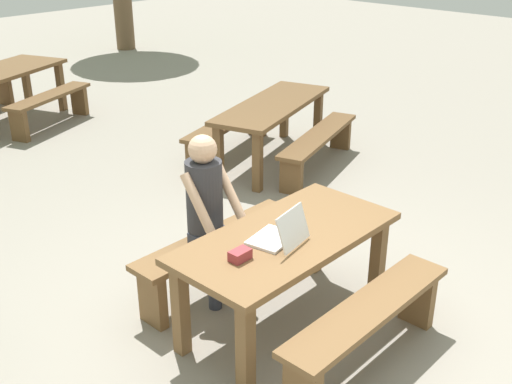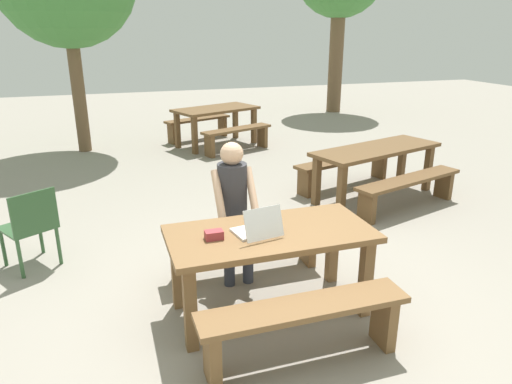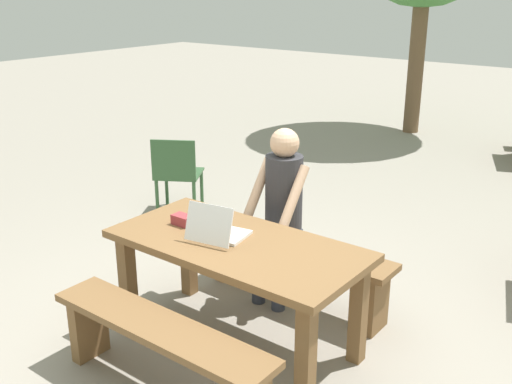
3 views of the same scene
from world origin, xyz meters
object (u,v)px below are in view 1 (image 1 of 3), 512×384
(picnic_table_front, at_px, (287,249))
(person_seated, at_px, (208,207))
(picnic_table_mid, at_px, (6,77))
(small_pouch, at_px, (240,255))
(laptop, at_px, (280,234))
(picnic_table_rear, at_px, (273,112))

(picnic_table_front, xyz_separation_m, person_seated, (-0.12, 0.65, 0.15))
(picnic_table_mid, bearing_deg, small_pouch, -124.88)
(laptop, height_order, picnic_table_rear, laptop)
(picnic_table_front, height_order, person_seated, person_seated)
(laptop, relative_size, person_seated, 0.29)
(small_pouch, xyz_separation_m, person_seated, (0.34, 0.65, -0.00))
(picnic_table_front, height_order, picnic_table_mid, picnic_table_mid)
(laptop, bearing_deg, small_pouch, -16.66)
(laptop, xyz_separation_m, picnic_table_mid, (1.10, 5.97, -0.15))
(picnic_table_front, xyz_separation_m, picnic_table_rear, (2.34, 2.21, -0.01))
(picnic_table_front, bearing_deg, person_seated, 100.79)
(person_seated, height_order, picnic_table_mid, person_seated)
(picnic_table_rear, bearing_deg, picnic_table_mid, 93.63)
(person_seated, height_order, picnic_table_rear, person_seated)
(small_pouch, relative_size, picnic_table_mid, 0.08)
(picnic_table_rear, bearing_deg, person_seated, -164.19)
(picnic_table_front, bearing_deg, picnic_table_rear, 43.32)
(person_seated, relative_size, picnic_table_rear, 0.64)
(person_seated, distance_m, picnic_table_mid, 5.39)
(laptop, xyz_separation_m, person_seated, (-0.00, 0.69, -0.03))
(small_pouch, relative_size, person_seated, 0.11)
(picnic_table_front, distance_m, laptop, 0.22)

